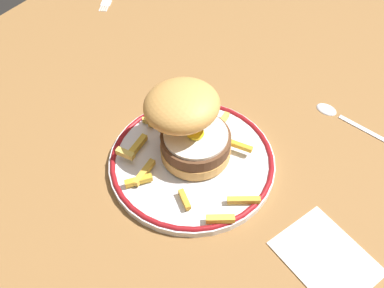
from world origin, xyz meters
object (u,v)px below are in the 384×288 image
(dinner_plate, at_px, (192,160))
(napkin, at_px, (326,257))
(burger, at_px, (190,123))
(spoon, at_px, (335,112))

(dinner_plate, relative_size, napkin, 2.09)
(burger, relative_size, napkin, 1.14)
(dinner_plate, xyz_separation_m, napkin, (-0.04, -0.23, -0.01))
(spoon, bearing_deg, dinner_plate, 146.18)
(burger, height_order, spoon, burger)
(burger, distance_m, napkin, 0.25)
(spoon, height_order, napkin, spoon)
(dinner_plate, bearing_deg, napkin, -99.45)
(dinner_plate, relative_size, spoon, 1.87)
(burger, distance_m, spoon, 0.27)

